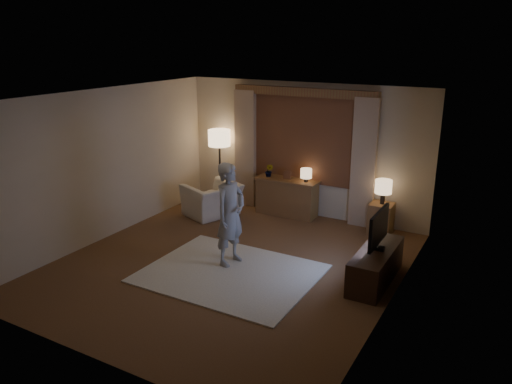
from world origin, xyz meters
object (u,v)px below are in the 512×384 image
Objects in this scene: armchair at (212,200)px; tv_stand at (376,266)px; sideboard at (287,198)px; person at (230,214)px; side_table at (381,218)px.

armchair reaches higher than tv_stand.
person is (0.22, -2.45, 0.47)m from sideboard.
side_table is at bearing -1.50° from sideboard.
tv_stand is at bearing -69.54° from person.
side_table is 0.40× the size of tv_stand.
sideboard is 2.50m from person.
side_table is at bearing -28.30° from person.
armchair is (-1.28, -0.75, -0.03)m from sideboard.
sideboard reaches higher than side_table.
tv_stand is (2.37, -1.93, -0.10)m from sideboard.
tv_stand is at bearing -39.19° from sideboard.
person reaches higher than sideboard.
person is at bearing -166.44° from tv_stand.
armchair is 3.83m from tv_stand.
person reaches higher than side_table.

